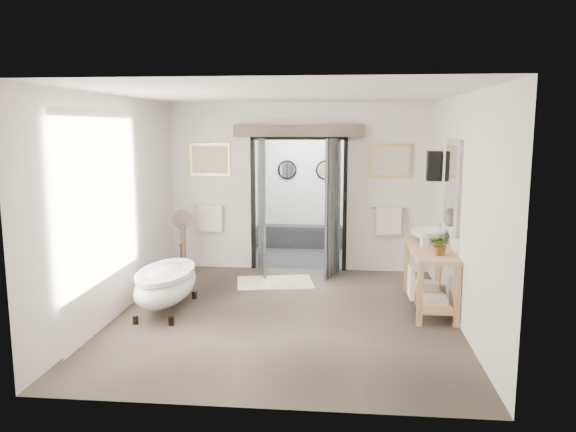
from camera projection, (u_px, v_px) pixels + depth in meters
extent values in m
plane|color=brown|center=(284.00, 316.00, 7.47)|extent=(5.00, 5.00, 0.00)
cube|color=silver|center=(253.00, 250.00, 4.79)|extent=(4.50, 0.02, 2.90)
cube|color=silver|center=(116.00, 206.00, 7.46)|extent=(0.02, 5.00, 2.90)
cube|color=silver|center=(462.00, 211.00, 7.03)|extent=(0.02, 5.00, 2.90)
cube|color=silver|center=(212.00, 186.00, 9.85)|extent=(1.45, 0.02, 2.90)
cube|color=silver|center=(388.00, 188.00, 9.55)|extent=(1.45, 0.02, 2.90)
cube|color=silver|center=(299.00, 120.00, 9.52)|extent=(1.60, 0.02, 0.60)
cube|color=silver|center=(283.00, 94.00, 7.02)|extent=(4.50, 5.00, 0.02)
cube|color=silver|center=(100.00, 221.00, 6.88)|extent=(0.02, 2.20, 2.70)
cube|color=#9B958F|center=(453.00, 186.00, 7.51)|extent=(0.05, 0.95, 1.25)
cube|color=silver|center=(450.00, 186.00, 7.51)|extent=(0.01, 0.80, 1.10)
cube|color=black|center=(434.00, 166.00, 8.49)|extent=(0.20, 0.20, 0.45)
sphere|color=#FFCC8C|center=(434.00, 166.00, 8.49)|extent=(0.10, 0.10, 0.10)
cube|color=black|center=(303.00, 256.00, 10.91)|extent=(2.20, 2.00, 0.01)
cube|color=silver|center=(303.00, 126.00, 10.52)|extent=(2.20, 2.00, 0.02)
cube|color=white|center=(306.00, 187.00, 11.70)|extent=(2.20, 0.02, 2.50)
cube|color=white|center=(246.00, 191.00, 10.82)|extent=(0.02, 2.00, 2.50)
cube|color=white|center=(361.00, 193.00, 10.61)|extent=(0.02, 2.00, 2.50)
cube|color=black|center=(305.00, 236.00, 11.68)|extent=(2.00, 0.35, 0.45)
cylinder|color=silver|center=(287.00, 170.00, 11.65)|extent=(0.40, 0.03, 0.40)
cylinder|color=silver|center=(326.00, 170.00, 11.58)|extent=(0.40, 0.03, 0.40)
cube|color=black|center=(253.00, 204.00, 9.83)|extent=(0.07, 0.10, 2.30)
cube|color=black|center=(345.00, 205.00, 9.67)|extent=(0.07, 0.10, 2.30)
cube|color=black|center=(299.00, 138.00, 9.57)|extent=(1.67, 0.10, 0.07)
cube|color=black|center=(262.00, 207.00, 9.46)|extent=(0.25, 0.78, 2.30)
cube|color=black|center=(333.00, 208.00, 9.35)|extent=(0.25, 0.78, 2.30)
cube|color=brown|center=(298.00, 131.00, 9.45)|extent=(2.20, 0.20, 0.20)
cube|color=tan|center=(210.00, 160.00, 9.76)|extent=(0.72, 0.03, 0.57)
cube|color=beige|center=(210.00, 160.00, 9.74)|extent=(0.62, 0.01, 0.47)
cube|color=tan|center=(390.00, 161.00, 9.46)|extent=(0.72, 0.03, 0.57)
cube|color=beige|center=(390.00, 161.00, 9.44)|extent=(0.62, 0.01, 0.47)
cylinder|color=silver|center=(211.00, 205.00, 9.85)|extent=(0.60, 0.02, 0.02)
cube|color=silver|center=(211.00, 218.00, 9.86)|extent=(0.42, 0.08, 0.48)
cylinder|color=silver|center=(389.00, 208.00, 9.55)|extent=(0.60, 0.02, 0.02)
cube|color=silver|center=(389.00, 221.00, 9.56)|extent=(0.42, 0.08, 0.48)
cylinder|color=black|center=(135.00, 320.00, 7.15)|extent=(0.07, 0.07, 0.11)
cylinder|color=black|center=(171.00, 321.00, 7.10)|extent=(0.07, 0.07, 0.11)
cylinder|color=black|center=(163.00, 294.00, 8.25)|extent=(0.07, 0.07, 0.11)
cylinder|color=black|center=(194.00, 295.00, 8.21)|extent=(0.07, 0.07, 0.11)
ellipsoid|color=white|center=(166.00, 285.00, 7.63)|extent=(0.71, 1.59, 0.51)
cylinder|color=black|center=(181.00, 251.00, 8.30)|extent=(0.03, 0.03, 0.21)
cube|color=tan|center=(420.00, 293.00, 7.03)|extent=(0.07, 0.07, 0.85)
cube|color=tan|center=(458.00, 294.00, 6.98)|extent=(0.07, 0.07, 0.85)
cube|color=tan|center=(407.00, 265.00, 8.48)|extent=(0.07, 0.07, 0.85)
cube|color=tan|center=(438.00, 265.00, 8.44)|extent=(0.07, 0.07, 0.85)
cube|color=tan|center=(431.00, 250.00, 7.67)|extent=(0.55, 1.60, 0.05)
cube|color=tan|center=(429.00, 297.00, 7.77)|extent=(0.45, 1.50, 0.03)
cylinder|color=silver|center=(410.00, 265.00, 7.73)|extent=(0.02, 1.40, 0.02)
cube|color=silver|center=(411.00, 282.00, 7.61)|extent=(0.06, 0.34, 0.42)
cube|color=silver|center=(433.00, 300.00, 7.42)|extent=(0.35, 0.25, 0.10)
cube|color=silver|center=(426.00, 285.00, 8.11)|extent=(0.35, 0.25, 0.10)
cube|color=brown|center=(184.00, 273.00, 9.47)|extent=(0.22, 0.22, 0.08)
cylinder|color=brown|center=(183.00, 247.00, 9.40)|extent=(0.09, 0.09, 0.83)
cylinder|color=silver|center=(183.00, 219.00, 9.34)|extent=(0.29, 0.02, 0.29)
cylinder|color=brown|center=(182.00, 220.00, 9.33)|extent=(0.33, 0.01, 0.33)
cube|color=beige|center=(275.00, 282.00, 9.04)|extent=(1.33, 1.01, 0.01)
cube|color=silver|center=(274.00, 283.00, 8.89)|extent=(0.16, 0.29, 0.05)
cube|color=silver|center=(289.00, 283.00, 8.87)|extent=(0.16, 0.29, 0.05)
imported|color=white|center=(428.00, 236.00, 8.02)|extent=(0.61, 0.61, 0.19)
imported|color=gray|center=(441.00, 245.00, 7.22)|extent=(0.28, 0.26, 0.28)
imported|color=gray|center=(424.00, 239.00, 7.74)|extent=(0.11, 0.11, 0.21)
imported|color=gray|center=(423.00, 233.00, 8.36)|extent=(0.12, 0.12, 0.15)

